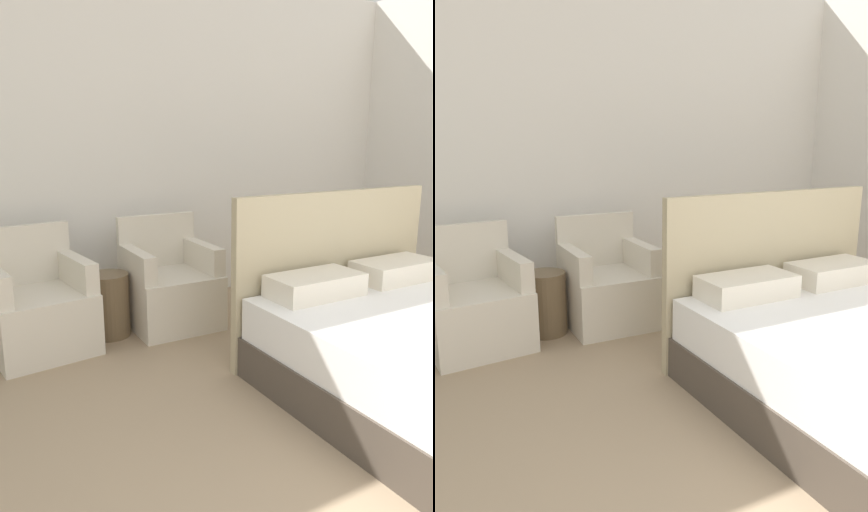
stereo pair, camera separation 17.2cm
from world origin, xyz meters
TOP-DOWN VIEW (x-y plane):
  - wall_back at (0.00, 4.07)m, footprint 10.00×0.06m
  - armchair_near_window_left at (-0.84, 3.39)m, footprint 0.73×0.71m
  - armchair_near_window_right at (0.18, 3.39)m, footprint 0.68×0.66m
  - side_table at (-0.33, 3.41)m, footprint 0.32×0.32m

SIDE VIEW (x-z plane):
  - side_table at x=-0.33m, z-range 0.00..0.49m
  - armchair_near_window_left at x=-0.84m, z-range -0.15..0.72m
  - armchair_near_window_right at x=0.18m, z-range -0.15..0.72m
  - wall_back at x=0.00m, z-range 0.00..2.90m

